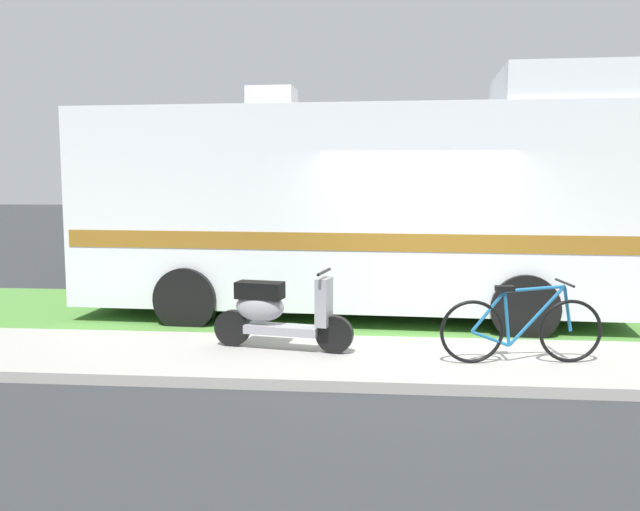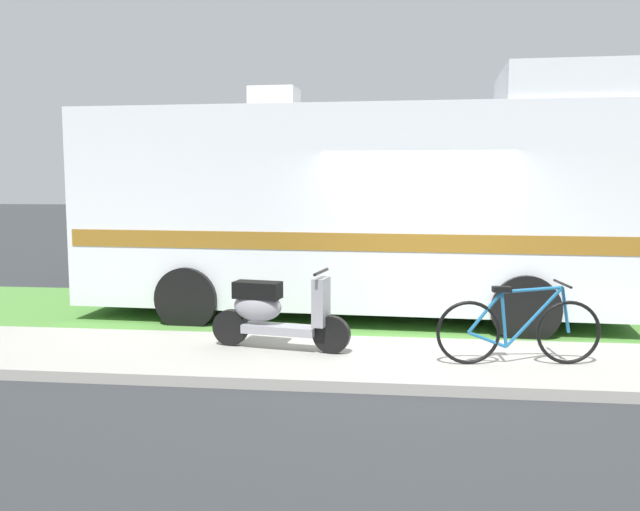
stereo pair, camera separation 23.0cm
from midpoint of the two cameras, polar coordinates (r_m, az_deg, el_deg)
The scene contains 8 objects.
ground_plane at distance 9.21m, azimuth 8.58°, elevation -7.15°, with size 80.00×80.00×0.00m, color #2D3033.
sidewalk at distance 8.03m, azimuth 8.84°, elevation -8.77°, with size 24.00×2.00×0.12m.
grass_strip at distance 10.66m, azimuth 8.35°, elevation -5.02°, with size 24.00×3.40×0.08m.
motorhome_rv at distance 10.50m, azimuth 3.82°, elevation 4.17°, with size 8.01×3.01×3.64m.
scooter at distance 8.25m, azimuth -2.97°, elevation -4.60°, with size 1.71×0.59×0.97m.
bicycle at distance 7.92m, azimuth 16.86°, elevation -5.83°, with size 1.79×0.52×0.91m.
pickup_truck_near at distance 15.17m, azimuth -2.97°, elevation 1.91°, with size 5.77×2.49×1.73m.
pickup_truck_far at distance 17.82m, azimuth 4.67°, elevation 2.80°, with size 5.58×2.42×1.87m.
Camera 2 is at (-0.18, -8.93, 2.19)m, focal length 38.82 mm.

